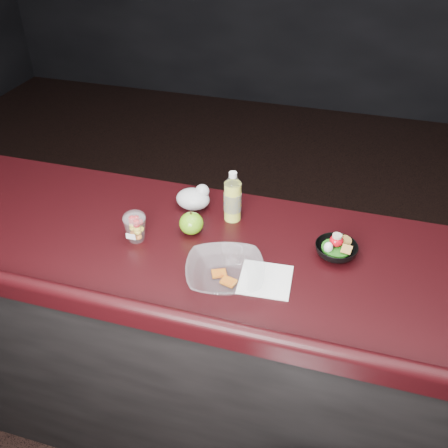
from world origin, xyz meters
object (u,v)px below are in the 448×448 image
Objects in this scene: lemonade_bottle at (233,200)px; takeout_bowl at (225,273)px; green_apple at (191,223)px; fruit_cup at (135,226)px; snack_bowl at (336,249)px.

lemonade_bottle reaches higher than takeout_bowl.
lemonade_bottle reaches higher than green_apple.
fruit_cup reaches higher than takeout_bowl.
lemonade_bottle is 0.64× the size of takeout_bowl.
takeout_bowl is at bearing -18.15° from fruit_cup.
lemonade_bottle is at bearing 46.57° from green_apple.
takeout_bowl is at bearing -145.12° from snack_bowl.
snack_bowl is 0.57× the size of takeout_bowl.
fruit_cup is 0.19m from green_apple.
lemonade_bottle is 0.40m from snack_bowl.
green_apple is 0.29× the size of takeout_bowl.
snack_bowl is 0.38m from takeout_bowl.
fruit_cup is at bearing -171.07° from snack_bowl.
fruit_cup reaches higher than green_apple.
fruit_cup is 1.27× the size of green_apple.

